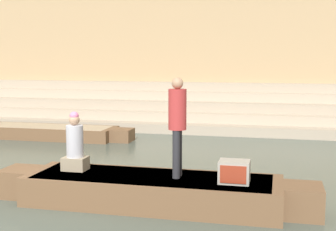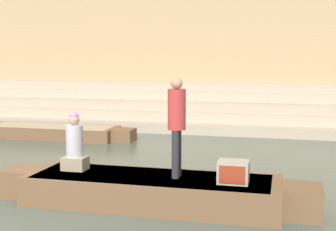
{
  "view_description": "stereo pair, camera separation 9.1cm",
  "coord_description": "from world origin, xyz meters",
  "px_view_note": "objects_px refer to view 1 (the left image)",
  "views": [
    {
      "loc": [
        3.75,
        -6.92,
        2.52
      ],
      "look_at": [
        1.69,
        1.79,
        1.4
      ],
      "focal_mm": 50.0,
      "sensor_mm": 36.0,
      "label": 1
    },
    {
      "loc": [
        3.84,
        -6.9,
        2.52
      ],
      "look_at": [
        1.69,
        1.79,
        1.4
      ],
      "focal_mm": 50.0,
      "sensor_mm": 36.0,
      "label": 2
    }
  ],
  "objects_px": {
    "person_rowing": "(75,146)",
    "tv_set": "(234,172)",
    "person_standing": "(177,120)",
    "moored_boat_shore": "(48,132)",
    "rowboat_main": "(152,190)"
  },
  "relations": [
    {
      "from": "person_standing",
      "to": "tv_set",
      "type": "xyz_separation_m",
      "value": [
        0.97,
        -0.15,
        -0.8
      ]
    },
    {
      "from": "moored_boat_shore",
      "to": "person_standing",
      "type": "bearing_deg",
      "value": -52.15
    },
    {
      "from": "person_standing",
      "to": "tv_set",
      "type": "bearing_deg",
      "value": -16.98
    },
    {
      "from": "person_rowing",
      "to": "tv_set",
      "type": "height_order",
      "value": "person_rowing"
    },
    {
      "from": "person_standing",
      "to": "moored_boat_shore",
      "type": "relative_size",
      "value": 0.31
    },
    {
      "from": "person_rowing",
      "to": "rowboat_main",
      "type": "bearing_deg",
      "value": 0.33
    },
    {
      "from": "person_rowing",
      "to": "moored_boat_shore",
      "type": "height_order",
      "value": "person_rowing"
    },
    {
      "from": "person_rowing",
      "to": "tv_set",
      "type": "relative_size",
      "value": 2.15
    },
    {
      "from": "moored_boat_shore",
      "to": "rowboat_main",
      "type": "bearing_deg",
      "value": -54.85
    },
    {
      "from": "rowboat_main",
      "to": "person_standing",
      "type": "distance_m",
      "value": 1.29
    },
    {
      "from": "tv_set",
      "to": "moored_boat_shore",
      "type": "bearing_deg",
      "value": 144.06
    },
    {
      "from": "rowboat_main",
      "to": "moored_boat_shore",
      "type": "distance_m",
      "value": 7.53
    },
    {
      "from": "rowboat_main",
      "to": "person_rowing",
      "type": "xyz_separation_m",
      "value": [
        -1.46,
        0.12,
        0.67
      ]
    },
    {
      "from": "person_standing",
      "to": "moored_boat_shore",
      "type": "bearing_deg",
      "value": 125.21
    },
    {
      "from": "rowboat_main",
      "to": "moored_boat_shore",
      "type": "bearing_deg",
      "value": 128.71
    }
  ]
}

